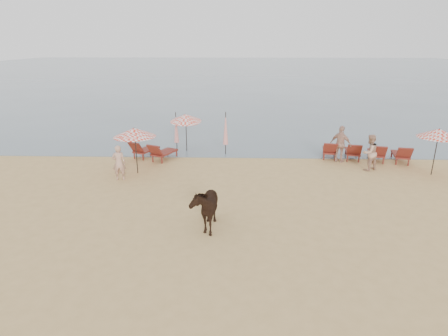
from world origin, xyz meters
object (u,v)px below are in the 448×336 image
at_px(lounger_cluster_left, 152,150).
at_px(umbrella_open_left_b, 186,118).
at_px(beachgoer_right_a, 370,153).
at_px(lounger_cluster_right, 365,152).
at_px(umbrella_open_right, 439,133).
at_px(umbrella_closed_left, 176,128).
at_px(beachgoer_right_b, 341,144).
at_px(beachgoer_left, 119,163).
at_px(cow, 205,206).
at_px(umbrella_closed_right, 226,129).
at_px(umbrella_open_left_a, 135,132).

bearing_deg(lounger_cluster_left, umbrella_open_left_b, 69.23).
relative_size(umbrella_open_left_b, beachgoer_right_a, 1.26).
xyz_separation_m(lounger_cluster_right, umbrella_open_right, (2.47, -2.17, 1.54)).
height_order(umbrella_open_right, umbrella_closed_left, umbrella_closed_left).
height_order(lounger_cluster_right, beachgoer_right_b, beachgoer_right_b).
bearing_deg(beachgoer_left, beachgoer_right_b, -172.52).
bearing_deg(cow, umbrella_open_right, 28.83).
xyz_separation_m(umbrella_closed_left, beachgoer_right_a, (9.86, -2.94, -0.51)).
distance_m(umbrella_closed_left, umbrella_closed_right, 2.84).
bearing_deg(umbrella_open_right, beachgoer_left, 178.15).
xyz_separation_m(umbrella_open_left_a, beachgoer_right_b, (10.14, 2.08, -1.04)).
bearing_deg(umbrella_open_right, umbrella_closed_left, 158.04).
bearing_deg(umbrella_closed_left, beachgoer_left, -112.08).
distance_m(lounger_cluster_right, umbrella_open_left_a, 11.88).
bearing_deg(umbrella_open_right, umbrella_open_left_b, 156.76).
xyz_separation_m(umbrella_open_right, umbrella_closed_left, (-12.67, 3.54, -0.61)).
xyz_separation_m(lounger_cluster_left, umbrella_open_left_a, (-0.25, -2.29, 1.52)).
bearing_deg(lounger_cluster_left, cow, -41.42).
xyz_separation_m(umbrella_open_left_b, beachgoer_right_a, (9.32, -3.08, -1.05)).
relative_size(lounger_cluster_left, umbrella_closed_left, 1.11).
distance_m(cow, beachgoer_right_a, 9.78).
bearing_deg(umbrella_closed_right, umbrella_open_left_a, -141.43).
bearing_deg(umbrella_open_left_a, beachgoer_right_b, 27.87).
bearing_deg(umbrella_closed_right, umbrella_open_left_b, 165.36).
height_order(umbrella_open_right, beachgoer_right_a, umbrella_open_right).
bearing_deg(beachgoer_right_b, umbrella_open_left_b, 26.51).
height_order(lounger_cluster_right, beachgoer_right_a, beachgoer_right_a).
height_order(umbrella_closed_left, cow, umbrella_closed_left).
height_order(lounger_cluster_left, cow, cow).
height_order(beachgoer_left, beachgoer_right_a, beachgoer_right_a).
bearing_deg(umbrella_open_left_b, beachgoer_right_a, 3.43).
bearing_deg(beachgoer_left, cow, 124.99).
height_order(lounger_cluster_left, umbrella_closed_right, umbrella_closed_right).
relative_size(lounger_cluster_right, umbrella_open_left_b, 2.04).
distance_m(lounger_cluster_right, umbrella_open_right, 3.63).
bearing_deg(beachgoer_right_b, umbrella_closed_right, 27.37).
xyz_separation_m(umbrella_open_left_b, beachgoer_left, (-2.44, -4.83, -1.13)).
xyz_separation_m(umbrella_closed_left, umbrella_closed_right, (2.80, -0.45, 0.07)).
bearing_deg(umbrella_closed_left, cow, -75.72).
xyz_separation_m(lounger_cluster_left, beachgoer_left, (-0.81, -3.23, 0.33)).
height_order(umbrella_open_right, beachgoer_left, umbrella_open_right).
bearing_deg(cow, umbrella_open_left_a, 124.19).
distance_m(umbrella_closed_right, beachgoer_right_a, 7.51).
height_order(cow, beachgoer_right_a, beachgoer_right_a).
xyz_separation_m(umbrella_open_left_a, umbrella_closed_left, (1.34, 3.75, -0.60)).
bearing_deg(lounger_cluster_left, umbrella_closed_right, 39.27).
bearing_deg(umbrella_open_right, beachgoer_right_b, 147.88).
bearing_deg(umbrella_open_left_a, beachgoer_left, -104.74).
height_order(lounger_cluster_left, beachgoer_right_b, beachgoer_right_b).
distance_m(umbrella_open_left_a, umbrella_open_left_b, 4.33).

